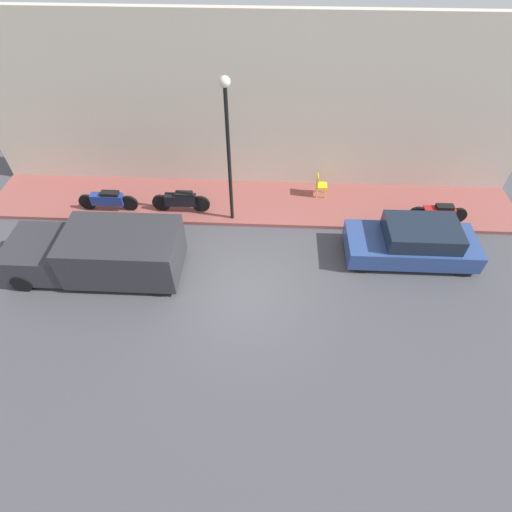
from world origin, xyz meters
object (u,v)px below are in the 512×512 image
object	(u,v)px
motorcycle_red	(439,213)
motorcycle_black	(181,201)
cafe_chair	(320,184)
streetlamp	(228,137)
parked_car	(413,242)
motorcycle_blue	(108,200)
delivery_van	(98,252)

from	to	relation	value
motorcycle_red	motorcycle_black	size ratio (longest dim) A/B	0.97
motorcycle_red	cafe_chair	xyz separation A→B (m)	(1.34, 4.05, 0.10)
streetlamp	motorcycle_red	bearing A→B (deg)	-89.09
motorcycle_red	motorcycle_black	distance (m)	9.10
motorcycle_red	parked_car	bearing A→B (deg)	142.48
streetlamp	motorcycle_black	bearing A→B (deg)	80.39
motorcycle_blue	streetlamp	bearing A→B (deg)	-93.25
motorcycle_red	motorcycle_black	bearing A→B (deg)	88.74
delivery_van	motorcycle_black	size ratio (longest dim) A/B	2.51
delivery_van	cafe_chair	xyz separation A→B (m)	(4.06, -7.05, -0.18)
motorcycle_black	delivery_van	bearing A→B (deg)	145.42
delivery_van	streetlamp	size ratio (longest dim) A/B	1.04
cafe_chair	motorcycle_red	bearing A→B (deg)	-108.36
delivery_van	motorcycle_blue	world-z (taller)	delivery_van
motorcycle_black	cafe_chair	bearing A→B (deg)	-77.20
delivery_van	cafe_chair	world-z (taller)	delivery_van
streetlamp	parked_car	bearing A→B (deg)	-104.40
parked_car	motorcycle_blue	world-z (taller)	parked_car
motorcycle_black	streetlamp	world-z (taller)	streetlamp
motorcycle_red	delivery_van	bearing A→B (deg)	103.75
delivery_van	parked_car	bearing A→B (deg)	-83.79
motorcycle_black	cafe_chair	distance (m)	5.17
motorcycle_red	cafe_chair	size ratio (longest dim) A/B	2.24
parked_car	motorcycle_red	world-z (taller)	parked_car
motorcycle_black	motorcycle_red	bearing A→B (deg)	-91.26
motorcycle_red	motorcycle_blue	bearing A→B (deg)	89.31
motorcycle_black	cafe_chair	xyz separation A→B (m)	(1.15, -5.04, 0.06)
motorcycle_blue	streetlamp	size ratio (longest dim) A/B	0.43
parked_car	streetlamp	distance (m)	6.72
streetlamp	cafe_chair	xyz separation A→B (m)	(1.46, -3.18, -2.69)
delivery_van	streetlamp	world-z (taller)	streetlamp
cafe_chair	delivery_van	bearing A→B (deg)	119.95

